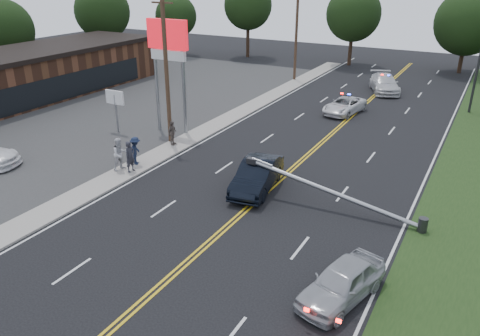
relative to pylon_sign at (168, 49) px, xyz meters
The scene contains 25 objects.
ground 18.50m from the pylon_sign, 53.13° to the right, with size 120.00×120.00×0.00m, color black.
parking_lot 11.92m from the pylon_sign, 157.17° to the right, with size 25.00×60.00×0.01m, color #2D2D2D.
sidewalk 7.46m from the pylon_sign, 62.30° to the right, with size 1.80×70.00×0.12m, color gray.
centerline_yellow 12.73m from the pylon_sign, 20.85° to the right, with size 0.36×80.00×0.00m, color gold.
pharmacy_building 17.90m from the pylon_sign, behind, with size 8.40×30.40×4.30m.
pylon_sign is the anchor object (origin of this frame).
small_sign 5.45m from the pylon_sign, 150.26° to the right, with size 1.60×0.14×3.10m.
traffic_signal 24.75m from the pylon_sign, 40.39° to the left, with size 0.28×0.41×7.05m.
fallen_streetlight 16.66m from the pylon_sign, 22.22° to the right, with size 9.36×0.44×1.91m.
utility_pole_mid 2.55m from the pylon_sign, 56.98° to the right, with size 1.60×0.28×10.00m.
utility_pole_far 20.06m from the pylon_sign, 86.28° to the left, with size 1.60×0.28×10.00m.
tree_2 27.86m from the pylon_sign, 166.11° to the left, with size 6.45×6.45×8.22m.
tree_3 30.51m from the pylon_sign, 142.30° to the left, with size 6.75×6.75×9.44m.
tree_4 32.21m from the pylon_sign, 125.19° to the left, with size 5.47×5.47×7.89m.
tree_5 31.51m from the pylon_sign, 107.88° to the left, with size 6.19×6.19×9.68m.
tree_6 31.28m from the pylon_sign, 82.71° to the left, with size 6.44×6.44×9.26m.
tree_7 36.55m from the pylon_sign, 63.39° to the left, with size 7.19×7.19×9.15m.
crashed_sedan 12.53m from the pylon_sign, 29.90° to the right, with size 1.73×4.97×1.64m, color black.
waiting_sedan 21.51m from the pylon_sign, 36.46° to the right, with size 1.68×4.17×1.42m, color #A3A6AB.
emergency_a 15.38m from the pylon_sign, 47.82° to the left, with size 2.16×4.68×1.30m, color silver.
emergency_b 22.99m from the pylon_sign, 60.97° to the left, with size 2.30×5.67×1.64m, color silver.
bystander_a 9.17m from the pylon_sign, 71.89° to the right, with size 0.68×0.45×1.86m, color #282830.
bystander_b 9.04m from the pylon_sign, 77.06° to the right, with size 0.96×0.75×1.97m, color #BDBCC1.
bystander_c 8.30m from the pylon_sign, 72.90° to the right, with size 1.12×0.64×1.73m, color #162038.
bystander_d 5.93m from the pylon_sign, 53.60° to the right, with size 0.98×0.41×1.67m, color #61554D.
Camera 1 is at (9.76, -12.39, 11.29)m, focal length 35.00 mm.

